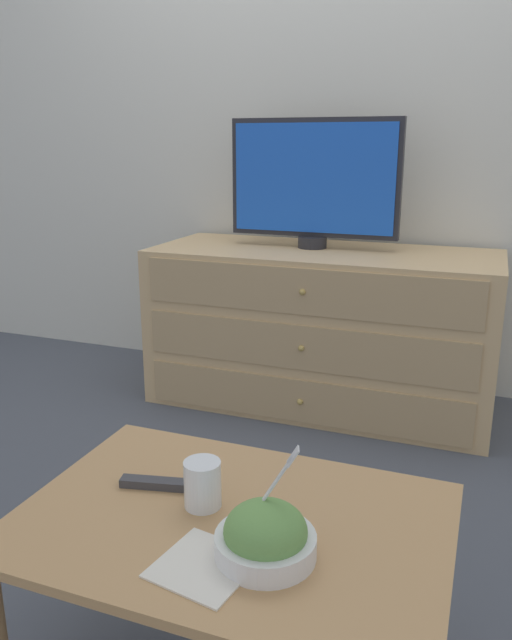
{
  "coord_description": "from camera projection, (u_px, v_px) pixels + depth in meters",
  "views": [
    {
      "loc": [
        0.7,
        -2.81,
        1.1
      ],
      "look_at": [
        0.2,
        -1.47,
        0.69
      ],
      "focal_mm": 35.0,
      "sensor_mm": 36.0,
      "label": 1
    }
  ],
  "objects": [
    {
      "name": "coffee_table",
      "position": [
        232.0,
        544.0,
        1.21
      ],
      "size": [
        0.82,
        0.57,
        0.4
      ],
      "color": "tan",
      "rests_on": "ground_plane"
    },
    {
      "name": "ground_plane",
      "position": [
        324.0,
        374.0,
        3.07
      ],
      "size": [
        12.0,
        12.0,
        0.0
      ],
      "primitive_type": "plane",
      "color": "#474C56"
    },
    {
      "name": "takeout_bowl",
      "position": [
        265.0,
        537.0,
        1.07
      ],
      "size": [
        0.18,
        0.18,
        0.2
      ],
      "color": "silver",
      "rests_on": "coffee_table"
    },
    {
      "name": "dresser",
      "position": [
        321.0,
        328.0,
        2.66
      ],
      "size": [
        1.42,
        0.6,
        0.67
      ],
      "color": "tan",
      "rests_on": "ground_plane"
    },
    {
      "name": "napkin",
      "position": [
        204.0,
        566.0,
        1.06
      ],
      "size": [
        0.18,
        0.18,
        0.0
      ],
      "color": "silver",
      "rests_on": "coffee_table"
    },
    {
      "name": "drink_cup",
      "position": [
        203.0,
        487.0,
        1.23
      ],
      "size": [
        0.07,
        0.07,
        0.1
      ],
      "color": "white",
      "rests_on": "coffee_table"
    },
    {
      "name": "remote_control",
      "position": [
        160.0,
        484.0,
        1.3
      ],
      "size": [
        0.17,
        0.07,
        0.02
      ],
      "color": "#38383D",
      "rests_on": "coffee_table"
    },
    {
      "name": "wall_back",
      "position": [
        334.0,
        94.0,
        2.73
      ],
      "size": [
        12.0,
        0.05,
        2.6
      ],
      "color": "silver",
      "rests_on": "ground_plane"
    },
    {
      "name": "tv",
      "position": [
        315.0,
        181.0,
        2.56
      ],
      "size": [
        0.71,
        0.12,
        0.53
      ],
      "color": "#232328",
      "rests_on": "dresser"
    }
  ]
}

